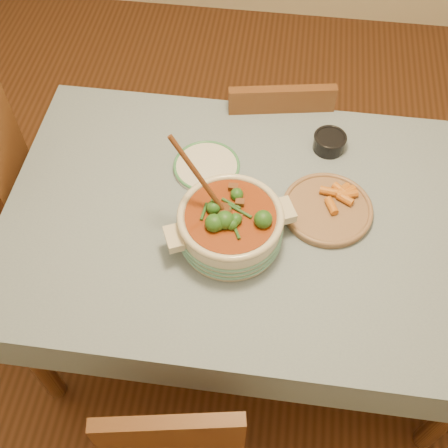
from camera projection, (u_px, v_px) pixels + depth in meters
The scene contains 7 objects.
floor at pixel (247, 316), 2.48m from camera, with size 4.50×4.50×0.00m, color #452513.
dining_table at pixel (254, 232), 1.93m from camera, with size 1.68×1.08×0.76m.
stew_casserole at pixel (230, 224), 1.74m from camera, with size 0.42×0.42×0.39m.
white_plate at pixel (207, 166), 1.97m from camera, with size 0.27×0.27×0.02m.
condiment_bowl at pixel (330, 141), 2.01m from camera, with size 0.14×0.14×0.06m.
fried_plate at pixel (327, 208), 1.85m from camera, with size 0.38×0.38×0.05m.
chair_far at pixel (273, 139), 2.43m from camera, with size 0.47×0.47×0.86m.
Camera 1 is at (0.04, -1.09, 2.26)m, focal length 45.00 mm.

